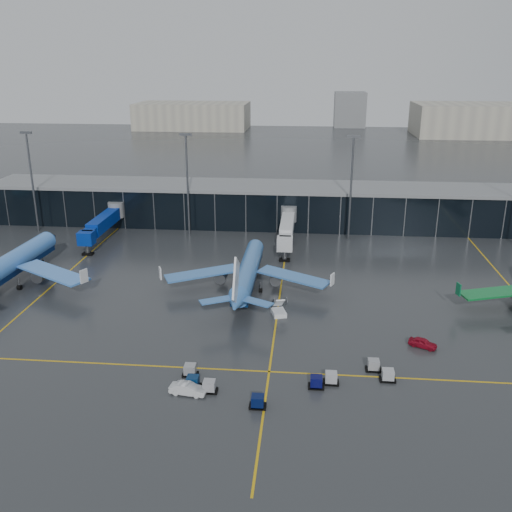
# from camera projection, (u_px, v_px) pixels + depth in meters

# --- Properties ---
(ground) EXTENTS (600.00, 600.00, 0.00)m
(ground) POSITION_uv_depth(u_px,v_px,m) (217.00, 323.00, 96.64)
(ground) COLOR #282B2D
(ground) RESTS_ON ground
(terminal_pier) EXTENTS (142.00, 17.00, 10.70)m
(terminal_pier) POSITION_uv_depth(u_px,v_px,m) (253.00, 204.00, 153.17)
(terminal_pier) COLOR black
(terminal_pier) RESTS_ON ground
(jet_bridges) EXTENTS (94.00, 27.50, 7.20)m
(jet_bridges) POSITION_uv_depth(u_px,v_px,m) (102.00, 223.00, 138.67)
(jet_bridges) COLOR #595B60
(jet_bridges) RESTS_ON ground
(flood_masts) EXTENTS (203.00, 0.50, 25.50)m
(flood_masts) POSITION_uv_depth(u_px,v_px,m) (268.00, 183.00, 138.69)
(flood_masts) COLOR #595B60
(flood_masts) RESTS_ON ground
(distant_hangars) EXTENTS (260.00, 71.00, 22.00)m
(distant_hangars) POSITION_uv_depth(u_px,v_px,m) (369.00, 118.00, 343.36)
(distant_hangars) COLOR #B2AD99
(distant_hangars) RESTS_ON ground
(taxi_lines) EXTENTS (220.00, 120.00, 0.02)m
(taxi_lines) POSITION_uv_depth(u_px,v_px,m) (279.00, 300.00, 105.73)
(taxi_lines) COLOR gold
(taxi_lines) RESTS_ON ground
(airliner_arkefly) EXTENTS (39.79, 44.80, 13.26)m
(airliner_arkefly) POSITION_uv_depth(u_px,v_px,m) (7.00, 253.00, 110.83)
(airliner_arkefly) COLOR #4686E5
(airliner_arkefly) RESTS_ON ground
(airliner_klm_near) EXTENTS (33.86, 38.49, 11.75)m
(airliner_klm_near) POSITION_uv_depth(u_px,v_px,m) (248.00, 260.00, 109.46)
(airliner_klm_near) COLOR #3A74C0
(airliner_klm_near) RESTS_ON ground
(baggage_carts) EXTENTS (29.85, 12.20, 1.70)m
(baggage_carts) POSITION_uv_depth(u_px,v_px,m) (283.00, 380.00, 78.02)
(baggage_carts) COLOR black
(baggage_carts) RESTS_ON ground
(mobile_airstair) EXTENTS (3.00, 3.69, 3.45)m
(mobile_airstair) POSITION_uv_depth(u_px,v_px,m) (279.00, 311.00, 99.50)
(mobile_airstair) COLOR white
(mobile_airstair) RESTS_ON ground
(service_van_red) EXTENTS (4.66, 3.53, 1.48)m
(service_van_red) POSITION_uv_depth(u_px,v_px,m) (423.00, 343.00, 88.34)
(service_van_red) COLOR maroon
(service_van_red) RESTS_ON ground
(service_van_white) EXTENTS (5.09, 2.31, 1.62)m
(service_van_white) POSITION_uv_depth(u_px,v_px,m) (188.00, 389.00, 75.95)
(service_van_white) COLOR silver
(service_van_white) RESTS_ON ground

